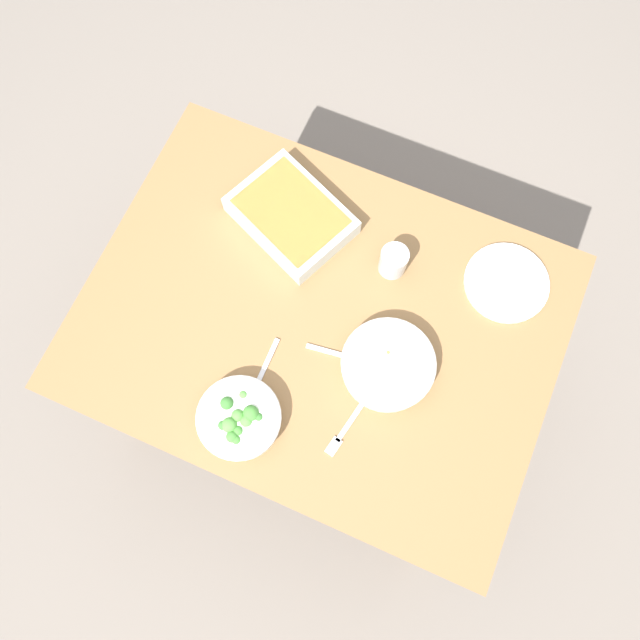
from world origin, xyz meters
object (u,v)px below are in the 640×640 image
at_px(stew_bowl, 388,365).
at_px(side_plate, 506,283).
at_px(broccoli_bowl, 239,418).
at_px(spoon_by_stew, 350,357).
at_px(spoon_by_broccoli, 259,380).
at_px(fork_on_table, 346,428).
at_px(baking_dish, 291,215).
at_px(drink_cup, 393,262).

relative_size(stew_bowl, side_plate, 1.06).
xyz_separation_m(stew_bowl, broccoli_bowl, (0.28, 0.26, -0.00)).
bearing_deg(spoon_by_stew, spoon_by_broccoli, 37.41).
bearing_deg(fork_on_table, spoon_by_broccoli, -6.00).
bearing_deg(side_plate, stew_bowl, 58.64).
height_order(spoon_by_stew, spoon_by_broccoli, same).
relative_size(broccoli_bowl, side_plate, 0.93).
bearing_deg(spoon_by_broccoli, broccoli_bowl, 90.70).
height_order(broccoli_bowl, spoon_by_broccoli, broccoli_bowl).
height_order(broccoli_bowl, baking_dish, broccoli_bowl).
bearing_deg(drink_cup, side_plate, -165.28).
xyz_separation_m(baking_dish, spoon_by_broccoli, (-0.10, 0.43, -0.03)).
distance_m(baking_dish, fork_on_table, 0.57).
bearing_deg(spoon_by_broccoli, stew_bowl, -151.08).
bearing_deg(spoon_by_broccoli, baking_dish, -76.43).
bearing_deg(stew_bowl, broccoli_bowl, 43.38).
bearing_deg(fork_on_table, stew_bowl, -101.19).
height_order(stew_bowl, side_plate, stew_bowl).
relative_size(stew_bowl, broccoli_bowl, 1.14).
relative_size(stew_bowl, fork_on_table, 1.31).
bearing_deg(spoon_by_broccoli, side_plate, -134.71).
relative_size(broccoli_bowl, spoon_by_broccoli, 1.17).
distance_m(broccoli_bowl, spoon_by_broccoli, 0.11).
distance_m(baking_dish, spoon_by_stew, 0.41).
relative_size(side_plate, spoon_by_stew, 1.25).
bearing_deg(spoon_by_stew, stew_bowl, -172.34).
xyz_separation_m(broccoli_bowl, baking_dish, (0.10, -0.53, 0.00)).
distance_m(broccoli_bowl, side_plate, 0.76).
distance_m(baking_dish, drink_cup, 0.29).
height_order(stew_bowl, broccoli_bowl, broccoli_bowl).
distance_m(side_plate, spoon_by_stew, 0.45).
bearing_deg(side_plate, broccoli_bowl, 51.08).
relative_size(broccoli_bowl, baking_dish, 0.56).
bearing_deg(drink_cup, spoon_by_stew, 88.55).
relative_size(spoon_by_broccoli, fork_on_table, 0.99).
bearing_deg(drink_cup, stew_bowl, 108.81).
bearing_deg(spoon_by_stew, fork_on_table, 109.28).
bearing_deg(stew_bowl, drink_cup, -71.19).
distance_m(drink_cup, side_plate, 0.30).
bearing_deg(side_plate, baking_dish, 5.71).
bearing_deg(fork_on_table, side_plate, -114.93).
bearing_deg(side_plate, spoon_by_broccoli, 45.29).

